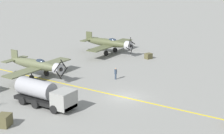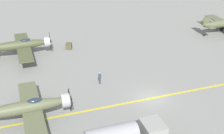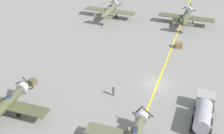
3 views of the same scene
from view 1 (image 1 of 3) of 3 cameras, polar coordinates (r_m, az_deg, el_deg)
name	(u,v)px [view 1 (image 1 of 3)]	position (r m, az deg, el deg)	size (l,w,h in m)	color
ground_plane	(125,97)	(46.89, 1.95, -4.66)	(400.00, 400.00, 0.00)	gray
taxiway_stripe	(125,97)	(46.89, 1.95, -4.65)	(0.30, 160.00, 0.01)	yellow
airplane_near_center	(37,65)	(54.85, -11.38, 0.32)	(12.00, 9.98, 3.65)	#5D6244
airplane_near_left	(109,43)	(68.06, -0.45, 3.67)	(12.00, 9.98, 3.65)	#4E5334
fuel_tanker	(45,94)	(44.41, -10.24, -4.03)	(2.68, 8.00, 2.98)	black
ground_crew_walking	(116,73)	(53.59, 0.55, -0.94)	(0.37, 0.37, 1.69)	#334256
supply_crate_by_tanker	(148,56)	(65.25, 5.57, 1.67)	(1.15, 0.96, 0.96)	brown
supply_crate_outboard	(4,120)	(40.44, -16.13, -7.81)	(1.52, 1.27, 1.27)	brown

